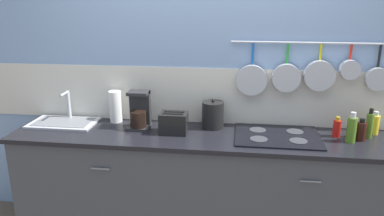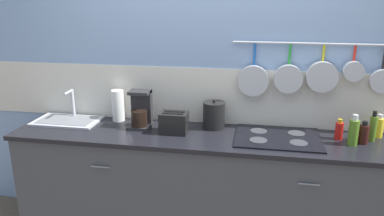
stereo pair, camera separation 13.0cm
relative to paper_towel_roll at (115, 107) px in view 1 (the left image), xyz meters
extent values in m
cube|color=#84A3CC|center=(0.78, 0.12, 0.26)|extent=(7.20, 0.06, 2.60)
cube|color=silver|center=(0.78, 0.11, 0.10)|extent=(7.20, 0.07, 0.46)
cylinder|color=#B7BABF|center=(1.60, 0.06, 0.54)|extent=(1.31, 0.02, 0.02)
cylinder|color=#1959B2|center=(1.11, 0.06, 0.45)|extent=(0.02, 0.02, 0.17)
cylinder|color=#B7BABF|center=(1.11, 0.03, 0.25)|extent=(0.24, 0.06, 0.24)
cylinder|color=green|center=(1.37, 0.06, 0.46)|extent=(0.02, 0.02, 0.15)
cylinder|color=#B7BABF|center=(1.37, 0.03, 0.28)|extent=(0.22, 0.06, 0.22)
cylinder|color=gold|center=(1.62, 0.06, 0.48)|extent=(0.02, 0.02, 0.12)
cylinder|color=#B7BABF|center=(1.62, 0.03, 0.30)|extent=(0.23, 0.06, 0.23)
cylinder|color=red|center=(1.84, 0.06, 0.48)|extent=(0.02, 0.02, 0.11)
cylinder|color=#B7BABF|center=(1.84, 0.03, 0.35)|extent=(0.15, 0.06, 0.15)
cylinder|color=black|center=(2.04, 0.06, 0.45)|extent=(0.02, 0.02, 0.16)
cylinder|color=#B7BABF|center=(2.04, 0.04, 0.28)|extent=(0.17, 0.05, 0.17)
cube|color=#3F4247|center=(0.78, -0.22, -0.60)|extent=(2.97, 0.55, 0.87)
cylinder|color=slate|center=(0.04, -0.50, -0.32)|extent=(0.14, 0.01, 0.01)
cylinder|color=slate|center=(1.52, -0.50, -0.32)|extent=(0.14, 0.01, 0.01)
cube|color=black|center=(0.78, -0.22, -0.15)|extent=(3.01, 0.59, 0.03)
cube|color=#B7BABF|center=(-0.42, -0.11, -0.12)|extent=(0.54, 0.33, 0.01)
cube|color=slate|center=(-0.42, -0.11, -0.11)|extent=(0.46, 0.26, 0.00)
cylinder|color=#B7BABF|center=(-0.42, 0.02, -0.01)|extent=(0.03, 0.03, 0.25)
cylinder|color=#B7BABF|center=(-0.42, -0.05, 0.11)|extent=(0.02, 0.13, 0.02)
cylinder|color=white|center=(0.00, 0.00, 0.00)|extent=(0.10, 0.10, 0.26)
cube|color=#262628|center=(0.24, -0.14, -0.12)|extent=(0.18, 0.17, 0.02)
cube|color=#262628|center=(0.24, -0.09, 0.02)|extent=(0.16, 0.06, 0.30)
cylinder|color=black|center=(0.24, -0.16, -0.04)|extent=(0.13, 0.13, 0.13)
cube|color=#262628|center=(0.24, -0.13, 0.16)|extent=(0.16, 0.13, 0.02)
cube|color=black|center=(0.53, -0.20, -0.05)|extent=(0.21, 0.16, 0.16)
cube|color=black|center=(0.53, -0.23, 0.03)|extent=(0.16, 0.03, 0.00)
cube|color=black|center=(0.53, -0.18, 0.03)|extent=(0.16, 0.03, 0.00)
cube|color=black|center=(0.42, -0.20, -0.02)|extent=(0.02, 0.02, 0.02)
cylinder|color=black|center=(0.82, -0.04, -0.03)|extent=(0.18, 0.18, 0.21)
sphere|color=black|center=(0.82, -0.04, 0.09)|extent=(0.02, 0.02, 0.02)
cube|color=black|center=(1.31, -0.18, -0.13)|extent=(0.63, 0.49, 0.01)
cylinder|color=#38383D|center=(1.17, -0.28, -0.12)|extent=(0.13, 0.13, 0.00)
cylinder|color=#38383D|center=(1.46, -0.28, -0.12)|extent=(0.13, 0.13, 0.00)
cylinder|color=#38383D|center=(1.17, -0.09, -0.12)|extent=(0.13, 0.13, 0.00)
cylinder|color=#38383D|center=(1.46, -0.09, -0.12)|extent=(0.13, 0.13, 0.00)
cylinder|color=red|center=(1.75, -0.12, -0.07)|extent=(0.06, 0.06, 0.13)
cylinder|color=#B28C19|center=(1.75, -0.12, 0.01)|extent=(0.03, 0.03, 0.03)
cylinder|color=#4C721E|center=(1.83, -0.22, -0.04)|extent=(0.07, 0.07, 0.18)
cylinder|color=beige|center=(1.83, -0.22, 0.07)|extent=(0.04, 0.04, 0.04)
cylinder|color=#33140F|center=(1.91, -0.17, -0.06)|extent=(0.07, 0.07, 0.14)
cylinder|color=black|center=(1.91, -0.17, 0.02)|extent=(0.04, 0.04, 0.03)
cylinder|color=#4C721E|center=(1.98, -0.11, -0.04)|extent=(0.05, 0.05, 0.19)
cylinder|color=black|center=(1.98, -0.11, 0.08)|extent=(0.03, 0.03, 0.04)
cylinder|color=yellow|center=(2.05, -0.02, -0.06)|extent=(0.06, 0.06, 0.15)
cylinder|color=beige|center=(2.05, -0.02, 0.03)|extent=(0.04, 0.04, 0.03)
camera|label=1|loc=(1.02, -2.87, 0.89)|focal=35.00mm
camera|label=2|loc=(1.15, -2.85, 0.89)|focal=35.00mm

